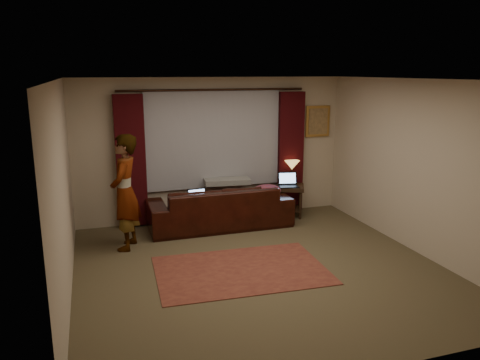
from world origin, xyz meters
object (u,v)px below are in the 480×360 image
object	(u,v)px
laptop_sofa	(199,197)
person	(125,192)
sofa	(219,199)
tiffany_lamp	(292,172)
end_table	(290,201)
laptop_table	(289,180)

from	to	relation	value
laptop_sofa	person	distance (m)	1.31
sofa	tiffany_lamp	distance (m)	1.57
person	tiffany_lamp	bearing A→B (deg)	124.21
laptop_sofa	end_table	size ratio (longest dim) A/B	0.60
end_table	laptop_sofa	bearing A→B (deg)	-167.52
end_table	tiffany_lamp	size ratio (longest dim) A/B	1.29
laptop_sofa	tiffany_lamp	world-z (taller)	tiffany_lamp
laptop_sofa	end_table	distance (m)	1.93
sofa	laptop_sofa	size ratio (longest dim) A/B	7.04
tiffany_lamp	laptop_table	size ratio (longest dim) A/B	1.18
sofa	end_table	size ratio (longest dim) A/B	4.24
laptop_sofa	laptop_table	size ratio (longest dim) A/B	0.91
tiffany_lamp	person	world-z (taller)	person
end_table	tiffany_lamp	distance (m)	0.54
tiffany_lamp	laptop_table	xyz separation A→B (m)	(-0.14, -0.18, -0.10)
laptop_sofa	end_table	xyz separation A→B (m)	(1.86, 0.41, -0.33)
laptop_sofa	laptop_table	world-z (taller)	laptop_table
end_table	person	bearing A→B (deg)	-166.20
end_table	tiffany_lamp	world-z (taller)	tiffany_lamp
sofa	laptop_table	bearing A→B (deg)	-175.34
laptop_table	tiffany_lamp	bearing A→B (deg)	63.28
laptop_sofa	tiffany_lamp	distance (m)	2.01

